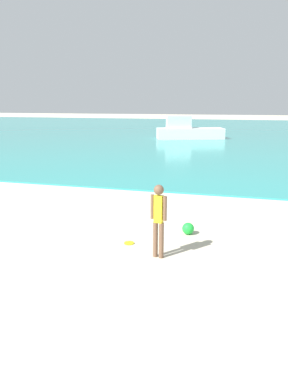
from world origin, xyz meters
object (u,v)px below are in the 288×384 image
(person_standing, at_px, (159,217))
(frisbee, at_px, (129,243))
(beach_ball, at_px, (188,229))
(boat_far, at_px, (188,131))

(person_standing, xyz_separation_m, frisbee, (-0.83, 0.57, -0.87))
(person_standing, height_order, frisbee, person_standing)
(person_standing, relative_size, beach_ball, 5.35)
(boat_far, distance_m, beach_ball, 24.70)
(person_standing, distance_m, beach_ball, 1.78)
(person_standing, relative_size, frisbee, 6.83)
(frisbee, xyz_separation_m, boat_far, (-2.92, 25.36, 0.73))
(frisbee, bearing_deg, beach_ball, 40.07)
(person_standing, bearing_deg, beach_ball, 87.99)
(frisbee, height_order, beach_ball, beach_ball)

